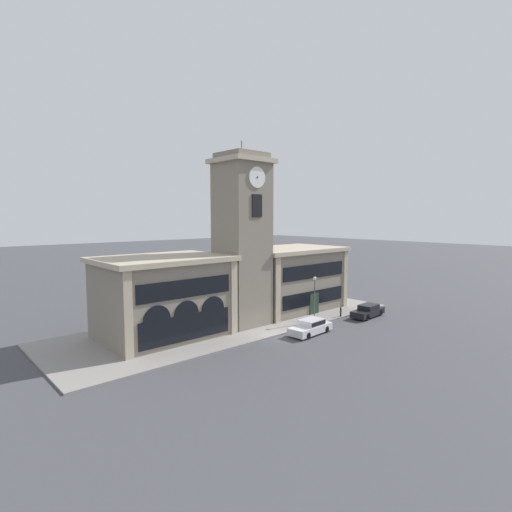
# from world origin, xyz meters

# --- Properties ---
(ground_plane) EXTENTS (300.00, 300.00, 0.00)m
(ground_plane) POSITION_xyz_m (0.00, 0.00, 0.00)
(ground_plane) COLOR #424247
(sidewalk_kerb) EXTENTS (38.07, 13.08, 0.15)m
(sidewalk_kerb) POSITION_xyz_m (0.00, 6.54, 0.07)
(sidewalk_kerb) COLOR gray
(sidewalk_kerb) RESTS_ON ground_plane
(clock_tower) EXTENTS (5.22, 5.22, 18.78)m
(clock_tower) POSITION_xyz_m (0.00, 5.33, 8.83)
(clock_tower) COLOR gray
(clock_tower) RESTS_ON ground_plane
(town_hall_left_wing) EXTENTS (11.83, 8.71, 7.56)m
(town_hall_left_wing) POSITION_xyz_m (-8.12, 7.04, 3.81)
(town_hall_left_wing) COLOR gray
(town_hall_left_wing) RESTS_ON ground_plane
(town_hall_right_wing) EXTENTS (13.18, 8.71, 7.53)m
(town_hall_right_wing) POSITION_xyz_m (8.80, 7.05, 3.79)
(town_hall_right_wing) COLOR gray
(town_hall_right_wing) RESTS_ON ground_plane
(parked_car_near) EXTENTS (4.93, 2.18, 1.43)m
(parked_car_near) POSITION_xyz_m (2.80, -1.58, 0.74)
(parked_car_near) COLOR silver
(parked_car_near) RESTS_ON ground_plane
(parked_car_mid) EXTENTS (4.87, 2.05, 1.41)m
(parked_car_mid) POSITION_xyz_m (12.63, -1.58, 0.74)
(parked_car_mid) COLOR black
(parked_car_mid) RESTS_ON ground_plane
(street_lamp) EXTENTS (0.36, 0.36, 4.86)m
(street_lamp) POSITION_xyz_m (5.92, 0.60, 3.42)
(street_lamp) COLOR #4C4C51
(street_lamp) RESTS_ON sidewalk_kerb
(bollard) EXTENTS (0.18, 0.18, 1.06)m
(bollard) POSITION_xyz_m (10.04, 0.23, 0.67)
(bollard) COLOR black
(bollard) RESTS_ON sidewalk_kerb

